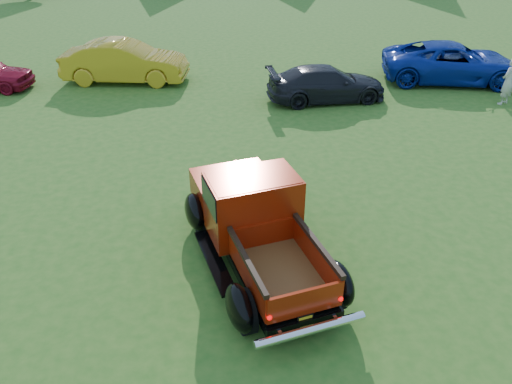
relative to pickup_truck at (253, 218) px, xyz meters
name	(u,v)px	position (x,y,z in m)	size (l,w,h in m)	color
ground	(239,233)	(-0.23, 0.67, -0.81)	(120.00, 120.00, 0.00)	#2A5819
pickup_truck	(253,218)	(0.00, 0.00, 0.00)	(3.05, 4.87, 1.71)	black
show_car_yellow	(125,62)	(-3.73, 10.90, -0.06)	(1.58, 4.54, 1.49)	gold
show_car_grey	(326,84)	(3.27, 8.20, -0.23)	(1.63, 4.01, 1.16)	black
show_car_blue	(453,63)	(8.37, 9.71, -0.10)	(2.36, 5.11, 1.42)	navy
spectator	(508,81)	(9.13, 7.26, -0.04)	(0.57, 0.37, 1.55)	beige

